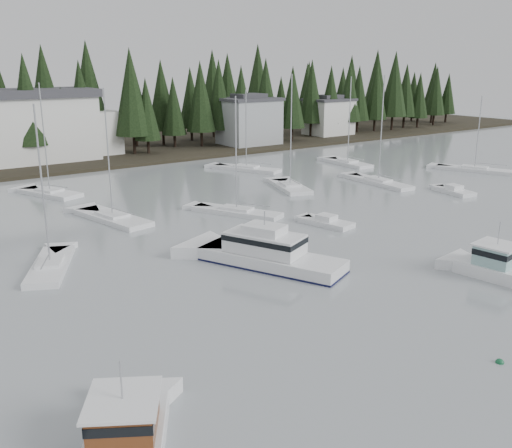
{
  "coord_description": "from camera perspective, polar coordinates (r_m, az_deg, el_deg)",
  "views": [
    {
      "loc": [
        -25.81,
        -9.79,
        15.31
      ],
      "look_at": [
        0.55,
        26.71,
        2.5
      ],
      "focal_mm": 40.0,
      "sensor_mm": 36.0,
      "label": 1
    }
  ],
  "objects": [
    {
      "name": "sailboat_2",
      "position": [
        90.1,
        9.13,
        5.95
      ],
      "size": [
        3.62,
        9.18,
        13.78
      ],
      "rotation": [
        0.0,
        0.0,
        1.48
      ],
      "color": "white",
      "rests_on": "ground"
    },
    {
      "name": "sailboat_9",
      "position": [
        71.81,
        3.43,
        3.61
      ],
      "size": [
        5.53,
        8.87,
        14.52
      ],
      "rotation": [
        0.0,
        0.0,
        1.24
      ],
      "color": "white",
      "rests_on": "ground"
    },
    {
      "name": "mooring_buoy_green",
      "position": [
        33.58,
        23.18,
        -12.64
      ],
      "size": [
        0.45,
        0.45,
        0.45
      ],
      "primitive_type": "sphere",
      "color": "#145933",
      "rests_on": "ground"
    },
    {
      "name": "lobster_boat_teal",
      "position": [
        45.43,
        24.24,
        -4.51
      ],
      "size": [
        4.1,
        8.95,
        4.8
      ],
      "rotation": [
        0.0,
        0.0,
        1.7
      ],
      "color": "white",
      "rests_on": "ground"
    },
    {
      "name": "cabin_cruiser_center",
      "position": [
        44.42,
        1.28,
        -3.25
      ],
      "size": [
        8.0,
        12.15,
        5.02
      ],
      "rotation": [
        0.0,
        0.0,
        1.98
      ],
      "color": "white",
      "rests_on": "ground"
    },
    {
      "name": "harbor_inn",
      "position": [
        95.4,
        -22.08,
        9.0
      ],
      "size": [
        29.5,
        11.5,
        10.9
      ],
      "color": "silver",
      "rests_on": "ground"
    },
    {
      "name": "far_shore_land",
      "position": [
        110.93,
        -22.19,
        6.78
      ],
      "size": [
        240.0,
        54.0,
        1.0
      ],
      "primitive_type": "cube",
      "color": "black",
      "rests_on": "ground"
    },
    {
      "name": "runabout_2",
      "position": [
        73.3,
        19.15,
        3.04
      ],
      "size": [
        3.24,
        5.72,
        1.42
      ],
      "rotation": [
        0.0,
        0.0,
        1.37
      ],
      "color": "white",
      "rests_on": "ground"
    },
    {
      "name": "sailboat_6",
      "position": [
        72.57,
        -19.9,
        2.81
      ],
      "size": [
        5.94,
        8.96,
        13.63
      ],
      "rotation": [
        0.0,
        0.0,
        1.96
      ],
      "color": "white",
      "rests_on": "ground"
    },
    {
      "name": "sailboat_7",
      "position": [
        89.22,
        20.99,
        4.98
      ],
      "size": [
        6.42,
        10.93,
        11.28
      ],
      "rotation": [
        0.0,
        0.0,
        1.96
      ],
      "color": "white",
      "rests_on": "ground"
    },
    {
      "name": "runabout_1",
      "position": [
        56.04,
        7.04,
        0.04
      ],
      "size": [
        3.27,
        5.68,
        1.42
      ],
      "rotation": [
        0.0,
        0.0,
        1.78
      ],
      "color": "white",
      "rests_on": "ground"
    },
    {
      "name": "house_east_a",
      "position": [
        107.87,
        -0.7,
        10.34
      ],
      "size": [
        10.6,
        8.48,
        9.25
      ],
      "color": "#999EA0",
      "rests_on": "ground"
    },
    {
      "name": "sailboat_5",
      "position": [
        76.32,
        12.12,
        4.01
      ],
      "size": [
        3.32,
        10.78,
        14.35
      ],
      "rotation": [
        0.0,
        0.0,
        1.49
      ],
      "color": "white",
      "rests_on": "ground"
    },
    {
      "name": "sailboat_1",
      "position": [
        59.1,
        -14.13,
        0.44
      ],
      "size": [
        4.86,
        10.37,
        13.54
      ],
      "rotation": [
        0.0,
        0.0,
        1.77
      ],
      "color": "white",
      "rests_on": "ground"
    },
    {
      "name": "house_east_b",
      "position": [
        123.31,
        7.29,
        10.68
      ],
      "size": [
        9.54,
        7.42,
        8.25
      ],
      "color": "silver",
      "rests_on": "ground"
    },
    {
      "name": "sailboat_4",
      "position": [
        59.62,
        -1.95,
        1.06
      ],
      "size": [
        6.57,
        9.88,
        12.64
      ],
      "rotation": [
        0.0,
        0.0,
        2.04
      ],
      "color": "white",
      "rests_on": "ground"
    },
    {
      "name": "sailboat_3",
      "position": [
        84.03,
        -0.97,
        5.42
      ],
      "size": [
        6.78,
        10.51,
        12.13
      ],
      "rotation": [
        0.0,
        0.0,
        2.01
      ],
      "color": "white",
      "rests_on": "ground"
    },
    {
      "name": "conifer_treeline",
      "position": [
        100.38,
        -20.63,
        6.1
      ],
      "size": [
        200.0,
        22.0,
        20.0
      ],
      "primitive_type": null,
      "color": "black",
      "rests_on": "ground"
    },
    {
      "name": "sailboat_0",
      "position": [
        46.63,
        -19.84,
        -4.17
      ],
      "size": [
        6.02,
        8.78,
        13.02
      ],
      "rotation": [
        0.0,
        0.0,
        1.12
      ],
      "color": "white",
      "rests_on": "ground"
    }
  ]
}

